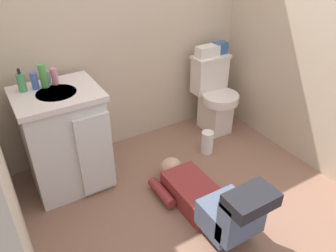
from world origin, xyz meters
TOP-DOWN VIEW (x-y plane):
  - ground_plane at (0.00, 0.00)m, footprint 2.78×3.07m
  - wall_back at (0.00, 1.08)m, footprint 2.44×0.08m
  - wall_right at (1.18, 0.00)m, footprint 0.08×2.07m
  - toilet at (0.79, 0.78)m, footprint 0.36×0.46m
  - vanity_cabinet at (-0.70, 0.70)m, footprint 0.60×0.53m
  - faucet at (-0.71, 0.84)m, footprint 0.02×0.02m
  - person_plumber at (0.01, -0.20)m, footprint 0.39×1.06m
  - tissue_box at (0.74, 0.87)m, footprint 0.22×0.11m
  - toiletry_bag at (0.89, 0.87)m, footprint 0.12×0.09m
  - soap_dispenser at (-0.90, 0.82)m, footprint 0.06×0.06m
  - bottle_blue at (-0.81, 0.81)m, footprint 0.05×0.05m
  - bottle_green at (-0.75, 0.81)m, footprint 0.05×0.05m
  - bottle_pink at (-0.67, 0.82)m, footprint 0.05×0.05m
  - paper_towel_roll at (0.49, 0.46)m, footprint 0.11×0.11m

SIDE VIEW (x-z plane):
  - ground_plane at x=0.00m, z-range -0.04..0.00m
  - paper_towel_roll at x=0.49m, z-range 0.00..0.21m
  - person_plumber at x=0.01m, z-range -0.08..0.44m
  - toilet at x=0.79m, z-range -0.01..0.74m
  - vanity_cabinet at x=-0.70m, z-range 0.01..0.83m
  - tissue_box at x=0.74m, z-range 0.75..0.85m
  - toiletry_bag at x=0.89m, z-range 0.75..0.86m
  - faucet at x=-0.71m, z-range 0.82..0.92m
  - bottle_blue at x=-0.81m, z-range 0.82..0.94m
  - bottle_pink at x=-0.67m, z-range 0.82..0.94m
  - soap_dispenser at x=-0.90m, z-range 0.80..0.97m
  - bottle_green at x=-0.75m, z-range 0.82..0.99m
  - wall_back at x=0.00m, z-range 0.00..2.40m
  - wall_right at x=1.18m, z-range 0.00..2.40m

